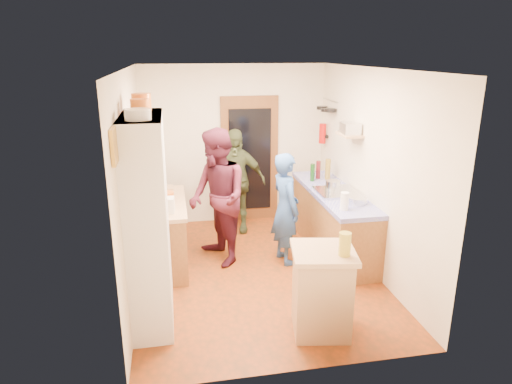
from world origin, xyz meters
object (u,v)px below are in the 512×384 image
object	(u,v)px
person_hob	(288,209)
person_back	(235,181)
hutch_body	(148,221)
right_counter_base	(332,222)
island_base	(322,293)
person_left	(218,196)

from	to	relation	value
person_hob	person_back	world-z (taller)	person_back
hutch_body	right_counter_base	world-z (taller)	hutch_body
hutch_body	right_counter_base	bearing A→B (deg)	27.47
island_base	person_back	distance (m)	2.97
island_base	person_hob	xyz separation A→B (m)	(0.07, 1.66, 0.33)
right_counter_base	person_left	bearing A→B (deg)	-178.35
right_counter_base	person_hob	bearing A→B (deg)	-159.94
hutch_body	person_left	distance (m)	1.53
hutch_body	island_base	bearing A→B (deg)	-19.99
right_counter_base	island_base	size ratio (longest dim) A/B	2.56
person_left	person_hob	bearing A→B (deg)	59.01
island_base	person_back	bearing A→B (deg)	99.26
hutch_body	person_left	bearing A→B (deg)	55.52
person_hob	person_back	distance (m)	1.36
island_base	hutch_body	bearing A→B (deg)	160.01
hutch_body	right_counter_base	size ratio (longest dim) A/B	1.00
hutch_body	person_hob	xyz separation A→B (m)	(1.77, 1.03, -0.34)
hutch_body	person_left	world-z (taller)	hutch_body
hutch_body	island_base	distance (m)	1.93
hutch_body	right_counter_base	distance (m)	2.90
hutch_body	island_base	world-z (taller)	hutch_body
right_counter_base	person_back	xyz separation A→B (m)	(-1.27, 0.98, 0.41)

